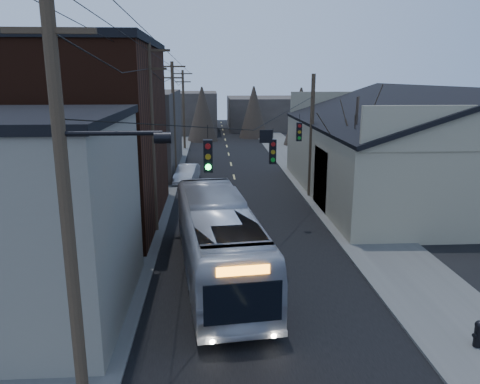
# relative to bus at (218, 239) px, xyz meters

# --- Properties ---
(road_surface) EXTENTS (9.00, 110.00, 0.02)m
(road_surface) POSITION_rel_bus_xyz_m (1.67, 18.12, -1.65)
(road_surface) COLOR black
(road_surface) RESTS_ON ground
(sidewalk_left) EXTENTS (4.00, 110.00, 0.12)m
(sidewalk_left) POSITION_rel_bus_xyz_m (-4.83, 18.12, -1.60)
(sidewalk_left) COLOR #474744
(sidewalk_left) RESTS_ON ground
(sidewalk_right) EXTENTS (4.00, 110.00, 0.12)m
(sidewalk_right) POSITION_rel_bus_xyz_m (8.17, 18.12, -1.60)
(sidewalk_right) COLOR #474744
(sidewalk_right) RESTS_ON ground
(building_clapboard) EXTENTS (8.00, 8.00, 7.00)m
(building_clapboard) POSITION_rel_bus_xyz_m (-7.33, -2.88, 1.84)
(building_clapboard) COLOR slate
(building_clapboard) RESTS_ON ground
(building_brick) EXTENTS (10.00, 12.00, 10.00)m
(building_brick) POSITION_rel_bus_xyz_m (-8.33, 8.12, 3.34)
(building_brick) COLOR black
(building_brick) RESTS_ON ground
(building_left_far) EXTENTS (9.00, 14.00, 7.00)m
(building_left_far) POSITION_rel_bus_xyz_m (-7.83, 24.12, 1.84)
(building_left_far) COLOR #36302B
(building_left_far) RESTS_ON ground
(warehouse) EXTENTS (16.16, 20.60, 7.73)m
(warehouse) POSITION_rel_bus_xyz_m (14.67, 13.12, 1.04)
(warehouse) COLOR gray
(warehouse) RESTS_ON ground
(building_far_left) EXTENTS (10.00, 12.00, 6.00)m
(building_far_left) POSITION_rel_bus_xyz_m (-4.33, 53.12, 1.34)
(building_far_left) COLOR #36302B
(building_far_left) RESTS_ON ground
(building_far_right) EXTENTS (12.00, 14.00, 5.00)m
(building_far_right) POSITION_rel_bus_xyz_m (8.67, 58.12, 0.84)
(building_far_right) COLOR #36302B
(building_far_right) RESTS_ON ground
(bare_tree) EXTENTS (0.40, 0.40, 7.20)m
(bare_tree) POSITION_rel_bus_xyz_m (8.17, 8.12, 1.94)
(bare_tree) COLOR black
(bare_tree) RESTS_ON ground
(utility_lines) EXTENTS (11.24, 45.28, 10.50)m
(utility_lines) POSITION_rel_bus_xyz_m (-1.45, 12.26, 3.30)
(utility_lines) COLOR #382B1E
(utility_lines) RESTS_ON ground
(bus) EXTENTS (4.09, 12.14, 3.32)m
(bus) POSITION_rel_bus_xyz_m (0.00, 0.00, 0.00)
(bus) COLOR #A3A5AE
(bus) RESTS_ON ground
(parked_car) EXTENTS (2.06, 4.47, 1.42)m
(parked_car) POSITION_rel_bus_xyz_m (-2.21, 18.40, -0.95)
(parked_car) COLOR #B5B8BD
(parked_car) RESTS_ON ground
(fire_hydrant) EXTENTS (0.42, 0.30, 0.87)m
(fire_hydrant) POSITION_rel_bus_xyz_m (8.00, -6.07, -1.07)
(fire_hydrant) COLOR black
(fire_hydrant) RESTS_ON sidewalk_right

